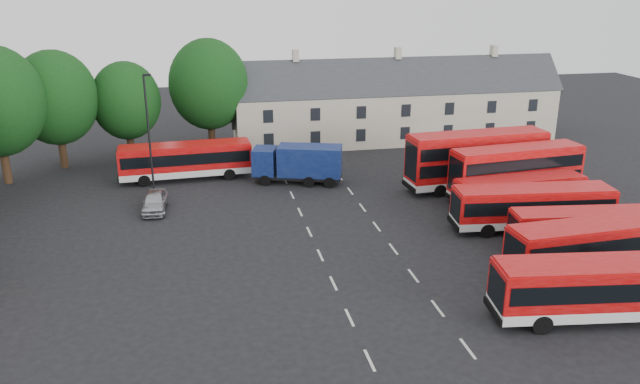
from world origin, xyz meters
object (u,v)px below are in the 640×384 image
Objects in this scene: bus_dd_south at (516,170)px; lamppost at (149,130)px; box_truck at (299,162)px; silver_car at (155,202)px; bus_row_a at (606,285)px.

bus_dd_south is 30.00m from lamppost.
box_truck is 12.97m from silver_car.
silver_car is 6.59m from lamppost.
bus_dd_south reaches higher than bus_row_a.
bus_dd_south is 1.38× the size of box_truck.
bus_dd_south reaches higher than box_truck.
bus_dd_south is (4.35, 18.02, 0.54)m from bus_row_a.
bus_dd_south is at bearing -8.19° from box_truck.
box_truck is 0.81× the size of lamppost.
silver_car is 0.45× the size of lamppost.
lamppost is (-12.40, 0.19, 3.40)m from box_truck.
lamppost is at bearing 158.97° from bus_dd_south.
bus_row_a is 1.21× the size of lamppost.
bus_dd_south is 2.50× the size of silver_car.
silver_car is at bearing -86.09° from lamppost.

